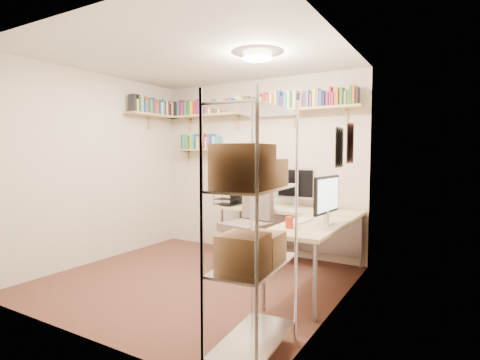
# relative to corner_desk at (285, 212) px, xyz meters

# --- Properties ---
(ground) EXTENTS (3.20, 3.20, 0.00)m
(ground) POSITION_rel_corner_desk_xyz_m (-0.70, -0.94, -0.72)
(ground) COLOR #49281F
(ground) RESTS_ON ground
(room_shell) EXTENTS (3.24, 3.04, 2.52)m
(room_shell) POSITION_rel_corner_desk_xyz_m (-0.69, -0.94, 0.83)
(room_shell) COLOR beige
(room_shell) RESTS_ON ground
(wall_shelves) EXTENTS (3.12, 1.09, 0.80)m
(wall_shelves) POSITION_rel_corner_desk_xyz_m (-1.13, 0.35, 1.31)
(wall_shelves) COLOR tan
(wall_shelves) RESTS_ON ground
(corner_desk) EXTENTS (1.93, 1.84, 1.26)m
(corner_desk) POSITION_rel_corner_desk_xyz_m (0.00, 0.00, 0.00)
(corner_desk) COLOR beige
(corner_desk) RESTS_ON ground
(office_chair) EXTENTS (0.61, 0.62, 1.13)m
(office_chair) POSITION_rel_corner_desk_xyz_m (-0.36, -0.26, -0.24)
(office_chair) COLOR black
(office_chair) RESTS_ON ground
(wire_rack) EXTENTS (0.46, 0.82, 1.83)m
(wire_rack) POSITION_rel_corner_desk_xyz_m (0.67, -2.08, 0.35)
(wire_rack) COLOR silver
(wire_rack) RESTS_ON ground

